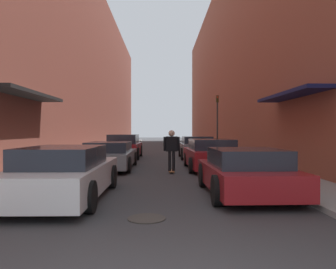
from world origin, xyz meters
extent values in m
plane|color=#38383A|center=(0.00, 20.66, 0.00)|extent=(113.65, 113.65, 0.00)
cube|color=gray|center=(-4.15, 25.83, 0.06)|extent=(1.80, 51.66, 0.12)
cube|color=gray|center=(4.15, 25.83, 0.06)|extent=(1.80, 51.66, 0.12)
cube|color=brown|center=(-7.05, 25.83, 6.79)|extent=(4.00, 51.66, 13.59)
cube|color=black|center=(-4.65, 9.04, 2.90)|extent=(1.00, 4.80, 0.12)
cube|color=brown|center=(7.05, 25.83, 7.42)|extent=(4.00, 51.66, 14.84)
cube|color=#141947|center=(4.65, 9.04, 2.90)|extent=(1.00, 4.80, 0.12)
cube|color=silver|center=(-2.25, 5.33, 0.49)|extent=(1.82, 4.61, 0.63)
cube|color=#232833|center=(-2.25, 5.10, 1.03)|extent=(1.60, 2.40, 0.44)
cylinder|color=black|center=(-3.14, 6.77, 0.33)|extent=(0.18, 0.65, 0.65)
cylinder|color=black|center=(-1.35, 6.77, 0.33)|extent=(0.18, 0.65, 0.65)
cylinder|color=black|center=(-1.35, 3.90, 0.33)|extent=(0.18, 0.65, 0.65)
cube|color=gray|center=(-2.17, 11.52, 0.46)|extent=(1.92, 4.65, 0.57)
cube|color=#232833|center=(-2.17, 11.29, 0.95)|extent=(1.68, 2.42, 0.41)
cylinder|color=black|center=(-3.10, 12.96, 0.32)|extent=(0.18, 0.64, 0.64)
cylinder|color=black|center=(-1.24, 12.96, 0.32)|extent=(0.18, 0.64, 0.64)
cylinder|color=black|center=(-3.10, 10.08, 0.32)|extent=(0.18, 0.64, 0.64)
cylinder|color=black|center=(-1.24, 10.08, 0.32)|extent=(0.18, 0.64, 0.64)
cube|color=maroon|center=(-2.21, 17.00, 0.54)|extent=(1.89, 4.36, 0.70)
cube|color=#232833|center=(-2.21, 16.78, 1.15)|extent=(1.65, 2.27, 0.52)
cylinder|color=black|center=(-3.11, 18.34, 0.35)|extent=(0.18, 0.70, 0.70)
cylinder|color=black|center=(-1.31, 18.34, 0.35)|extent=(0.18, 0.70, 0.70)
cylinder|color=black|center=(-3.11, 15.66, 0.35)|extent=(0.18, 0.70, 0.70)
cylinder|color=black|center=(-1.31, 15.66, 0.35)|extent=(0.18, 0.70, 0.70)
cube|color=maroon|center=(2.16, 5.71, 0.46)|extent=(1.96, 3.96, 0.55)
cube|color=#232833|center=(2.16, 5.51, 0.96)|extent=(1.69, 2.07, 0.43)
cylinder|color=black|center=(1.23, 6.92, 0.34)|extent=(0.18, 0.68, 0.68)
cylinder|color=black|center=(3.08, 6.92, 0.34)|extent=(0.18, 0.68, 0.68)
cylinder|color=black|center=(1.23, 4.49, 0.34)|extent=(0.18, 0.68, 0.68)
cylinder|color=black|center=(3.08, 4.49, 0.34)|extent=(0.18, 0.68, 0.68)
cube|color=maroon|center=(2.10, 11.17, 0.51)|extent=(2.01, 4.16, 0.68)
cube|color=#232833|center=(2.10, 10.97, 1.06)|extent=(1.72, 2.18, 0.43)
cylinder|color=black|center=(1.17, 12.44, 0.31)|extent=(0.18, 0.62, 0.62)
cylinder|color=black|center=(3.02, 12.44, 0.31)|extent=(0.18, 0.62, 0.62)
cylinder|color=black|center=(1.17, 9.90, 0.31)|extent=(0.18, 0.62, 0.62)
cylinder|color=black|center=(3.02, 9.90, 0.31)|extent=(0.18, 0.62, 0.62)
cube|color=gray|center=(2.10, 16.76, 0.54)|extent=(1.88, 3.98, 0.70)
cube|color=#232833|center=(2.10, 16.57, 1.09)|extent=(1.64, 2.07, 0.41)
cylinder|color=black|center=(1.20, 17.99, 0.34)|extent=(0.18, 0.69, 0.69)
cylinder|color=black|center=(3.00, 17.99, 0.34)|extent=(0.18, 0.69, 0.69)
cylinder|color=black|center=(1.20, 15.54, 0.34)|extent=(0.18, 0.69, 0.69)
cylinder|color=black|center=(3.00, 15.54, 0.34)|extent=(0.18, 0.69, 0.69)
cube|color=brown|center=(0.43, 10.14, 0.07)|extent=(0.20, 0.78, 0.02)
cylinder|color=beige|center=(0.35, 10.39, 0.03)|extent=(0.03, 0.06, 0.06)
cylinder|color=beige|center=(0.50, 10.39, 0.03)|extent=(0.03, 0.06, 0.06)
cylinder|color=beige|center=(0.35, 9.89, 0.03)|extent=(0.03, 0.06, 0.06)
cylinder|color=beige|center=(0.50, 9.89, 0.03)|extent=(0.03, 0.06, 0.06)
cylinder|color=black|center=(0.35, 10.14, 0.45)|extent=(0.11, 0.11, 0.76)
cylinder|color=black|center=(0.51, 10.14, 0.45)|extent=(0.11, 0.11, 0.76)
cube|color=black|center=(0.43, 10.14, 1.12)|extent=(0.45, 0.20, 0.58)
sphere|color=beige|center=(0.43, 10.14, 1.53)|extent=(0.24, 0.24, 0.24)
cylinder|color=black|center=(0.16, 10.14, 1.12)|extent=(0.09, 0.09, 0.55)
cylinder|color=black|center=(0.70, 10.14, 1.12)|extent=(0.09, 0.09, 0.55)
cylinder|color=#332D28|center=(-0.23, 3.50, 0.01)|extent=(0.70, 0.70, 0.02)
cylinder|color=#2D2D2D|center=(3.69, 18.88, 2.03)|extent=(0.10, 0.10, 3.82)
cube|color=#332D0F|center=(3.69, 18.88, 3.71)|extent=(0.16, 0.16, 0.45)
sphere|color=red|center=(3.69, 18.79, 3.83)|extent=(0.11, 0.11, 0.11)
camera|label=1|loc=(0.06, -2.52, 1.62)|focal=35.00mm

